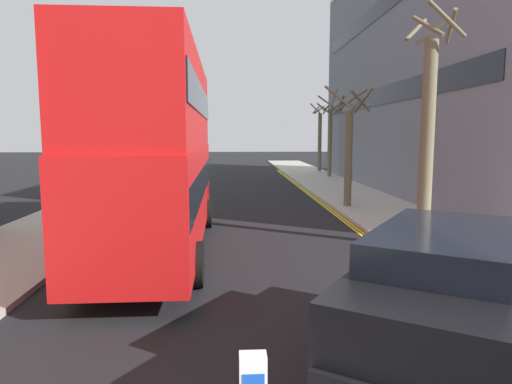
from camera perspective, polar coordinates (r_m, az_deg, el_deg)
sidewalk_right at (r=19.27m, az=17.27°, el=-3.13°), size 4.00×80.00×0.14m
sidewalk_left at (r=19.13m, az=-22.37°, el=-3.42°), size 4.00×80.00×0.14m
kerb_line_outer at (r=16.76m, az=12.89°, el=-4.72°), size 0.10×56.00×0.01m
kerb_line_inner at (r=16.72m, az=12.36°, el=-4.74°), size 0.10×56.00×0.01m
double_decker_bus_away at (r=13.48m, az=-12.08°, el=5.41°), size 2.90×10.84×5.64m
taxi_minivan at (r=6.88m, az=21.91°, el=-13.24°), size 4.20×5.04×2.12m
pedestrian_far at (r=24.07m, az=11.50°, el=1.26°), size 0.34×0.22×1.62m
street_tree_near at (r=36.46m, az=9.25°, el=6.58°), size 2.03×2.01×6.28m
street_tree_mid at (r=14.50m, az=20.66°, el=6.73°), size 1.56×1.59×6.91m
street_tree_far at (r=21.32m, az=11.49°, el=5.48°), size 2.14×2.25×5.48m
street_tree_distant at (r=41.60m, az=7.98°, el=6.75°), size 1.75×1.72×6.10m
townhouse_terrace_right at (r=30.25m, az=24.58°, el=14.15°), size 10.08×28.00×14.82m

